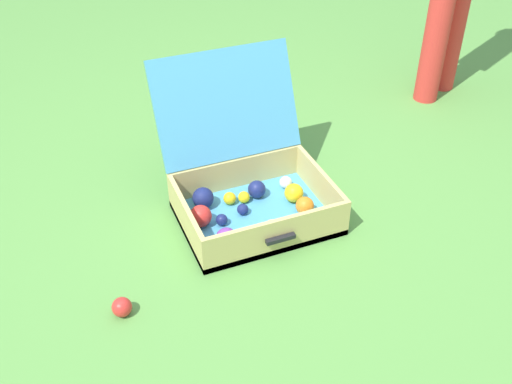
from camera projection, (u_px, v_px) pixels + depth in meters
The scene contains 3 objects.
ground_plane at pixel (245, 234), 2.25m from camera, with size 16.00×16.00×0.00m, color #569342.
open_suitcase at pixel (246, 184), 2.30m from camera, with size 0.57×0.64×0.55m.
stray_ball_on_grass at pixel (122, 307), 1.91m from camera, with size 0.06×0.06×0.06m, color red.
Camera 1 is at (-0.62, -1.60, 1.47)m, focal length 42.19 mm.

